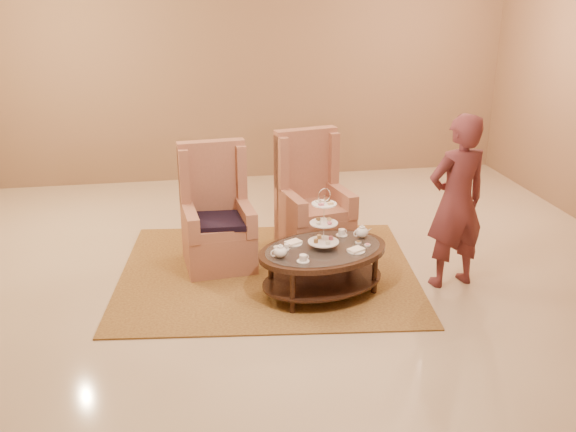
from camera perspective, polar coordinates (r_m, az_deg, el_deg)
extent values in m
plane|color=beige|center=(6.48, 0.44, -6.68)|extent=(8.00, 8.00, 0.00)
cube|color=white|center=(6.48, 0.44, -6.68)|extent=(8.00, 8.00, 0.02)
cube|color=#8F6C4E|center=(9.80, -3.75, 13.37)|extent=(8.00, 0.04, 3.50)
cube|color=olive|center=(6.86, -1.80, -4.98)|extent=(3.37, 2.92, 0.02)
cylinder|color=black|center=(5.97, 0.41, -6.87)|extent=(0.07, 0.07, 0.43)
cylinder|color=black|center=(6.39, 7.72, -5.14)|extent=(0.07, 0.07, 0.43)
cylinder|color=black|center=(6.35, -1.53, -5.10)|extent=(0.07, 0.07, 0.43)
cylinder|color=black|center=(6.75, 5.48, -3.60)|extent=(0.07, 0.07, 0.43)
cylinder|color=silver|center=(6.13, 3.20, -0.53)|extent=(0.01, 0.01, 0.54)
torus|color=silver|center=(6.04, 3.25, 1.86)|extent=(0.13, 0.05, 0.14)
cylinder|color=white|center=(6.21, 3.16, -2.30)|extent=(0.38, 0.38, 0.01)
cylinder|color=white|center=(6.14, 3.20, -0.62)|extent=(0.34, 0.34, 0.01)
cylinder|color=white|center=(6.07, 3.24, 1.09)|extent=(0.30, 0.30, 0.01)
cylinder|color=#C66574|center=(6.24, 3.83, -1.97)|extent=(0.05, 0.05, 0.03)
cylinder|color=tan|center=(6.27, 2.80, -1.84)|extent=(0.05, 0.05, 0.03)
cylinder|color=brown|center=(6.16, 2.50, -2.24)|extent=(0.05, 0.05, 0.03)
cylinder|color=beige|center=(6.13, 3.55, -2.37)|extent=(0.05, 0.05, 0.03)
ellipsoid|color=tan|center=(6.18, 3.68, -0.26)|extent=(0.06, 0.06, 0.03)
ellipsoid|color=brown|center=(6.18, 2.70, -0.26)|extent=(0.06, 0.06, 0.03)
ellipsoid|color=beige|center=(6.08, 2.72, -0.61)|extent=(0.06, 0.06, 0.03)
ellipsoid|color=#C66574|center=(6.08, 3.71, -0.62)|extent=(0.06, 0.06, 0.03)
cube|color=brown|center=(6.12, 3.51, 1.40)|extent=(0.06, 0.05, 0.02)
cube|color=beige|center=(6.09, 2.69, 1.32)|extent=(0.06, 0.05, 0.02)
cube|color=#C66574|center=(6.01, 2.96, 1.04)|extent=(0.06, 0.05, 0.02)
cube|color=tan|center=(6.04, 3.80, 1.12)|extent=(0.06, 0.05, 0.02)
ellipsoid|color=white|center=(5.99, -0.70, -3.20)|extent=(0.16, 0.16, 0.10)
cylinder|color=white|center=(5.97, -0.70, -2.73)|extent=(0.08, 0.08, 0.01)
sphere|color=white|center=(5.96, -0.70, -2.60)|extent=(0.03, 0.03, 0.02)
cone|color=white|center=(6.02, -0.01, -3.02)|extent=(0.08, 0.05, 0.06)
torus|color=white|center=(5.96, -1.26, -3.31)|extent=(0.07, 0.03, 0.07)
ellipsoid|color=white|center=(6.48, 6.59, -1.44)|extent=(0.16, 0.16, 0.10)
cylinder|color=white|center=(6.46, 6.61, -0.99)|extent=(0.08, 0.08, 0.01)
sphere|color=white|center=(6.46, 6.61, -0.88)|extent=(0.03, 0.03, 0.02)
cone|color=white|center=(6.52, 7.19, -1.27)|extent=(0.08, 0.05, 0.06)
torus|color=white|center=(6.45, 6.10, -1.54)|extent=(0.07, 0.03, 0.07)
cylinder|color=white|center=(5.93, 1.35, -4.03)|extent=(0.15, 0.15, 0.01)
cylinder|color=white|center=(5.92, 1.35, -3.73)|extent=(0.09, 0.09, 0.06)
torus|color=white|center=(5.94, 1.70, -3.66)|extent=(0.04, 0.02, 0.04)
cylinder|color=white|center=(6.54, 4.79, -1.70)|extent=(0.15, 0.15, 0.01)
cylinder|color=white|center=(6.53, 4.80, -1.43)|extent=(0.09, 0.09, 0.06)
torus|color=white|center=(6.55, 5.11, -1.37)|extent=(0.04, 0.02, 0.04)
cylinder|color=white|center=(6.31, 0.48, -2.46)|extent=(0.22, 0.22, 0.01)
cube|color=white|center=(6.31, 0.48, -2.34)|extent=(0.18, 0.17, 0.02)
cylinder|color=white|center=(6.18, 6.06, -3.12)|extent=(0.22, 0.22, 0.01)
cube|color=white|center=(6.17, 6.07, -2.99)|extent=(0.18, 0.17, 0.02)
cylinder|color=white|center=(6.16, -0.14, -2.78)|extent=(0.06, 0.06, 0.06)
cylinder|color=white|center=(6.31, 7.08, -2.58)|extent=(0.08, 0.08, 0.02)
cylinder|color=#C66574|center=(6.31, 7.08, -2.49)|extent=(0.05, 0.05, 0.01)
cylinder|color=white|center=(6.37, 6.27, -2.35)|extent=(0.08, 0.08, 0.02)
cylinder|color=brown|center=(6.36, 6.28, -2.26)|extent=(0.05, 0.05, 0.01)
cylinder|color=white|center=(6.21, -1.03, -2.81)|extent=(0.08, 0.08, 0.02)
cylinder|color=beige|center=(6.21, -1.03, -2.72)|extent=(0.05, 0.05, 0.01)
cube|color=#A8694F|center=(6.97, -6.15, -2.83)|extent=(0.78, 0.78, 0.43)
cube|color=#A8694F|center=(6.82, -6.17, -0.95)|extent=(0.66, 0.66, 0.10)
cube|color=#A8694F|center=(7.08, -6.68, 1.43)|extent=(0.72, 0.21, 1.33)
cube|color=#A8694F|center=(6.91, -9.24, 3.50)|extent=(0.12, 0.23, 0.61)
cube|color=#A8694F|center=(6.99, -4.25, 3.92)|extent=(0.12, 0.23, 0.61)
cube|color=#A8694F|center=(6.75, -8.67, -0.54)|extent=(0.18, 0.65, 0.27)
cube|color=#A8694F|center=(6.84, -3.75, -0.08)|extent=(0.18, 0.65, 0.27)
cube|color=black|center=(6.76, -6.15, -0.48)|extent=(0.58, 0.54, 0.06)
cube|color=#A8694F|center=(7.39, 2.39, -1.30)|extent=(0.85, 0.85, 0.44)
cube|color=#A8694F|center=(7.25, 2.58, 0.54)|extent=(0.73, 0.73, 0.10)
cube|color=#A8694F|center=(7.50, 1.53, 2.74)|extent=(0.74, 0.28, 1.35)
cube|color=#A8694F|center=(7.26, -0.60, 4.72)|extent=(0.15, 0.24, 0.62)
cube|color=#A8694F|center=(7.49, 3.88, 5.17)|extent=(0.15, 0.24, 0.62)
cube|color=#A8694F|center=(7.11, 0.37, 0.87)|extent=(0.25, 0.66, 0.27)
cube|color=#A8694F|center=(7.34, 4.74, 1.43)|extent=(0.25, 0.66, 0.27)
imported|color=#5D282A|center=(6.51, 14.74, 1.20)|extent=(0.71, 0.54, 1.77)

